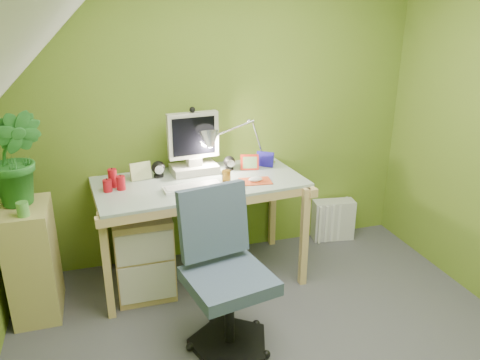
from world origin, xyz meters
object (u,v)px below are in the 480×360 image
object	(u,v)px
monitor	(193,142)
desk_lamp	(251,132)
side_ledge	(33,261)
radiator	(333,220)
potted_plant	(16,158)
task_chair	(229,278)
desk	(201,229)

from	to	relation	value
monitor	desk_lamp	size ratio (longest dim) A/B	0.85
side_ledge	radiator	size ratio (longest dim) A/B	2.16
potted_plant	side_ledge	bearing A→B (deg)	-90.00
side_ledge	potted_plant	xyz separation A→B (m)	(0.00, 0.05, 0.70)
monitor	task_chair	xyz separation A→B (m)	(-0.02, -1.02, -0.55)
monitor	desk_lamp	distance (m)	0.45
monitor	potted_plant	distance (m)	1.19
desk_lamp	task_chair	world-z (taller)	desk_lamp
side_ledge	potted_plant	bearing A→B (deg)	90.00
potted_plant	desk	bearing A→B (deg)	3.12
task_chair	monitor	bearing A→B (deg)	77.85
monitor	radiator	distance (m)	1.52
desk	task_chair	size ratio (longest dim) A/B	1.53
side_ledge	task_chair	size ratio (longest dim) A/B	0.81
radiator	desk_lamp	bearing A→B (deg)	-164.90
desk	task_chair	bearing A→B (deg)	-96.09
side_ledge	radiator	bearing A→B (deg)	9.00
task_chair	radiator	bearing A→B (deg)	29.76
desk	potted_plant	bearing A→B (deg)	178.06
monitor	desk_lamp	xyz separation A→B (m)	(0.45, 0.00, 0.04)
desk_lamp	radiator	world-z (taller)	desk_lamp
desk_lamp	radiator	size ratio (longest dim) A/B	1.56
desk_lamp	task_chair	bearing A→B (deg)	-121.65
desk	radiator	distance (m)	1.30
desk_lamp	task_chair	distance (m)	1.27
desk_lamp	radiator	bearing A→B (deg)	-0.77
side_ledge	radiator	distance (m)	2.46
desk	radiator	xyz separation A→B (m)	(1.26, 0.27, -0.21)
potted_plant	task_chair	xyz separation A→B (m)	(1.15, -0.78, -0.61)
side_ledge	radiator	xyz separation A→B (m)	(2.42, 0.38, -0.21)
potted_plant	radiator	bearing A→B (deg)	7.84
desk	task_chair	distance (m)	0.84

